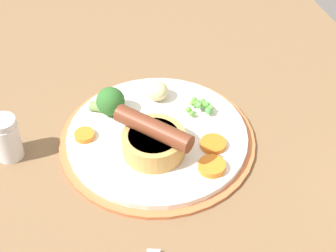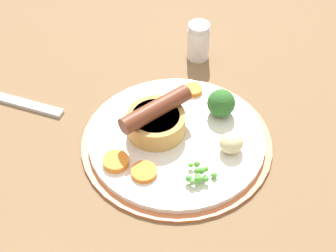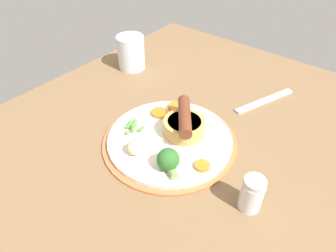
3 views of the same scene
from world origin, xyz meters
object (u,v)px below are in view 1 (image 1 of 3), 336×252
(broccoli_floret_near, at_px, (110,102))
(carrot_slice_2, at_px, (212,166))
(sausage_pudding, at_px, (154,140))
(salt_shaker, at_px, (6,138))
(potato_chunk_0, at_px, (157,91))
(pea_pile, at_px, (200,106))
(carrot_slice_0, at_px, (84,135))
(dinner_plate, at_px, (157,139))
(carrot_slice_1, at_px, (213,144))

(broccoli_floret_near, height_order, carrot_slice_2, broccoli_floret_near)
(sausage_pudding, bearing_deg, salt_shaker, -148.66)
(broccoli_floret_near, bearing_deg, potato_chunk_0, 35.60)
(pea_pile, height_order, carrot_slice_0, pea_pile)
(salt_shaker, bearing_deg, dinner_plate, -100.73)
(carrot_slice_0, height_order, salt_shaker, salt_shaker)
(sausage_pudding, height_order, potato_chunk_0, sausage_pudding)
(carrot_slice_2, bearing_deg, broccoli_floret_near, 33.50)
(sausage_pudding, xyz_separation_m, broccoli_floret_near, (0.10, 0.04, -0.00))
(potato_chunk_0, xyz_separation_m, salt_shaker, (-0.04, 0.23, 0.00))
(carrot_slice_2, bearing_deg, potato_chunk_0, 9.12)
(potato_chunk_0, bearing_deg, carrot_slice_2, -170.88)
(sausage_pudding, height_order, carrot_slice_0, sausage_pudding)
(carrot_slice_0, distance_m, salt_shaker, 0.11)
(pea_pile, xyz_separation_m, broccoli_floret_near, (0.04, 0.13, 0.01))
(sausage_pudding, bearing_deg, carrot_slice_1, 40.71)
(carrot_slice_1, distance_m, salt_shaker, 0.29)
(sausage_pudding, relative_size, pea_pile, 2.35)
(sausage_pudding, relative_size, salt_shaker, 1.57)
(sausage_pudding, xyz_separation_m, carrot_slice_0, (0.06, 0.09, -0.02))
(carrot_slice_0, bearing_deg, potato_chunk_0, -68.32)
(potato_chunk_0, height_order, carrot_slice_1, potato_chunk_0)
(potato_chunk_0, bearing_deg, salt_shaker, 99.53)
(pea_pile, height_order, broccoli_floret_near, broccoli_floret_near)
(potato_chunk_0, bearing_deg, carrot_slice_0, 111.68)
(carrot_slice_0, bearing_deg, dinner_plate, -105.67)
(dinner_plate, relative_size, salt_shaker, 4.20)
(potato_chunk_0, relative_size, carrot_slice_0, 1.20)
(sausage_pudding, xyz_separation_m, carrot_slice_2, (-0.06, -0.06, -0.02))
(dinner_plate, relative_size, sausage_pudding, 2.68)
(sausage_pudding, relative_size, potato_chunk_0, 3.04)
(salt_shaker, bearing_deg, sausage_pudding, -109.99)
(carrot_slice_2, height_order, salt_shaker, salt_shaker)
(broccoli_floret_near, xyz_separation_m, salt_shaker, (-0.03, 0.15, -0.00))
(broccoli_floret_near, height_order, carrot_slice_0, broccoli_floret_near)
(pea_pile, bearing_deg, broccoli_floret_near, 73.26)
(dinner_plate, bearing_deg, potato_chunk_0, -17.15)
(sausage_pudding, relative_size, carrot_slice_2, 2.83)
(pea_pile, distance_m, potato_chunk_0, 0.07)
(carrot_slice_2, bearing_deg, dinner_plate, 30.20)
(dinner_plate, height_order, broccoli_floret_near, broccoli_floret_near)
(carrot_slice_2, xyz_separation_m, salt_shaker, (0.12, 0.25, 0.01))
(dinner_plate, xyz_separation_m, pea_pile, (0.03, -0.08, 0.02))
(carrot_slice_2, relative_size, salt_shaker, 0.55)
(sausage_pudding, distance_m, potato_chunk_0, 0.11)
(potato_chunk_0, bearing_deg, broccoli_floret_near, 97.14)
(broccoli_floret_near, xyz_separation_m, carrot_slice_0, (-0.04, 0.05, -0.02))
(dinner_plate, bearing_deg, carrot_slice_2, -149.80)
(carrot_slice_0, height_order, carrot_slice_2, carrot_slice_2)
(pea_pile, height_order, salt_shaker, salt_shaker)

